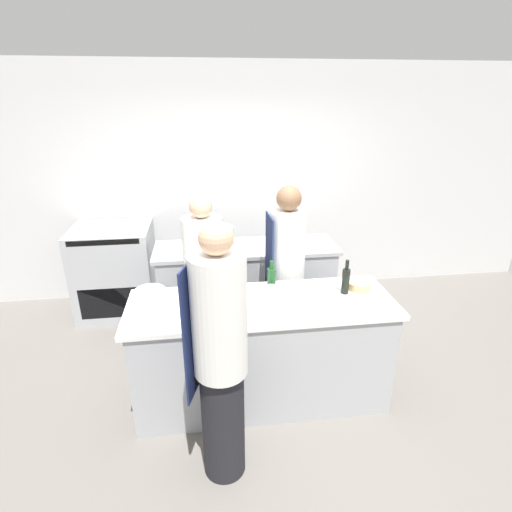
% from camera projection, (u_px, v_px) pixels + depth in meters
% --- Properties ---
extents(ground_plane, '(16.00, 16.00, 0.00)m').
position_uv_depth(ground_plane, '(261.00, 395.00, 3.48)').
color(ground_plane, '#605B56').
extents(wall_back, '(8.00, 0.06, 2.80)m').
position_uv_depth(wall_back, '(237.00, 185.00, 4.90)').
color(wall_back, silver).
rests_on(wall_back, ground_plane).
extents(prep_counter, '(2.10, 0.72, 0.92)m').
position_uv_depth(prep_counter, '(262.00, 351.00, 3.30)').
color(prep_counter, '#A8AAAF').
rests_on(prep_counter, ground_plane).
extents(pass_counter, '(1.95, 0.62, 0.92)m').
position_uv_depth(pass_counter, '(246.00, 285.00, 4.44)').
color(pass_counter, '#A8AAAF').
rests_on(pass_counter, ground_plane).
extents(oven_range, '(0.87, 0.74, 1.04)m').
position_uv_depth(oven_range, '(116.00, 270.00, 4.66)').
color(oven_range, '#A8AAAF').
rests_on(oven_range, ground_plane).
extents(chef_at_prep_near, '(0.38, 0.37, 1.81)m').
position_uv_depth(chef_at_prep_near, '(220.00, 359.00, 2.46)').
color(chef_at_prep_near, black).
rests_on(chef_at_prep_near, ground_plane).
extents(chef_at_stove, '(0.40, 0.38, 1.64)m').
position_uv_depth(chef_at_stove, '(205.00, 282.00, 3.69)').
color(chef_at_stove, black).
rests_on(chef_at_stove, ground_plane).
extents(chef_at_pass_far, '(0.35, 0.33, 1.70)m').
position_uv_depth(chef_at_pass_far, '(286.00, 273.00, 3.78)').
color(chef_at_pass_far, black).
rests_on(chef_at_pass_far, ground_plane).
extents(bottle_olive_oil, '(0.07, 0.07, 0.25)m').
position_uv_depth(bottle_olive_oil, '(271.00, 278.00, 3.31)').
color(bottle_olive_oil, '#19471E').
rests_on(bottle_olive_oil, prep_counter).
extents(bottle_vinegar, '(0.06, 0.06, 0.29)m').
position_uv_depth(bottle_vinegar, '(346.00, 280.00, 3.23)').
color(bottle_vinegar, black).
rests_on(bottle_vinegar, prep_counter).
extents(bottle_wine, '(0.09, 0.09, 0.25)m').
position_uv_depth(bottle_wine, '(219.00, 309.00, 2.83)').
color(bottle_wine, '#2D5175').
rests_on(bottle_wine, prep_counter).
extents(bowl_mixing_large, '(0.17, 0.17, 0.09)m').
position_uv_depth(bowl_mixing_large, '(272.00, 293.00, 3.17)').
color(bowl_mixing_large, '#B7BABC').
rests_on(bowl_mixing_large, prep_counter).
extents(bowl_prep_small, '(0.21, 0.21, 0.06)m').
position_uv_depth(bowl_prep_small, '(316.00, 292.00, 3.23)').
color(bowl_prep_small, '#B7BABC').
rests_on(bowl_prep_small, prep_counter).
extents(bowl_ceramic_blue, '(0.19, 0.19, 0.07)m').
position_uv_depth(bowl_ceramic_blue, '(359.00, 285.00, 3.33)').
color(bowl_ceramic_blue, tan).
rests_on(bowl_ceramic_blue, prep_counter).
extents(bowl_wooden_salad, '(0.25, 0.25, 0.08)m').
position_uv_depth(bowl_wooden_salad, '(150.00, 294.00, 3.17)').
color(bowl_wooden_salad, white).
rests_on(bowl_wooden_salad, prep_counter).
extents(stockpot, '(0.28, 0.28, 0.19)m').
position_uv_depth(stockpot, '(221.00, 236.00, 4.30)').
color(stockpot, '#A8AAAF').
rests_on(stockpot, pass_counter).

